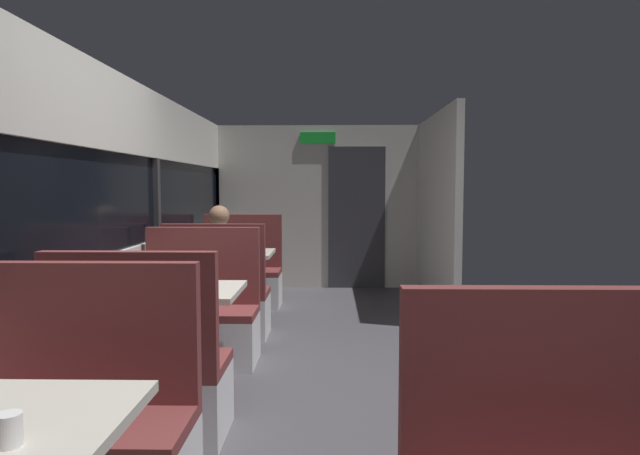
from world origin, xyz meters
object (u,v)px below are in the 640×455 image
object	(u,v)px
bench_far_window_facing_end	(218,303)
bench_far_window_facing_entry	(241,279)
coffee_cup_primary	(9,430)
dining_table_far_window	(231,261)
bench_mid_window_facing_entry	(199,322)
bench_near_window_facing_entry	(82,444)
bench_mid_window_facing_end	(141,383)
seated_passenger	(219,280)
coffee_cup_secondary	(239,246)
dining_table_mid_window	(175,303)

from	to	relation	value
bench_far_window_facing_end	bench_far_window_facing_entry	world-z (taller)	same
coffee_cup_primary	bench_far_window_facing_end	bearing A→B (deg)	93.11
dining_table_far_window	bench_mid_window_facing_entry	bearing A→B (deg)	-90.00
bench_near_window_facing_entry	bench_far_window_facing_end	distance (m)	2.91
bench_mid_window_facing_end	seated_passenger	world-z (taller)	seated_passenger
bench_near_window_facing_entry	bench_mid_window_facing_end	world-z (taller)	same
bench_mid_window_facing_entry	bench_far_window_facing_entry	size ratio (longest dim) A/B	1.00
dining_table_far_window	coffee_cup_primary	bearing A→B (deg)	-87.38
coffee_cup_secondary	bench_mid_window_facing_end	bearing A→B (deg)	-91.20
dining_table_far_window	bench_mid_window_facing_end	bearing A→B (deg)	-90.00
bench_near_window_facing_entry	bench_far_window_facing_end	bearing A→B (deg)	90.00
bench_mid_window_facing_entry	seated_passenger	xyz separation A→B (m)	(0.00, 0.83, 0.21)
coffee_cup_secondary	bench_mid_window_facing_entry	bearing A→B (deg)	-92.23
bench_near_window_facing_entry	coffee_cup_primary	world-z (taller)	bench_near_window_facing_entry
bench_near_window_facing_entry	bench_far_window_facing_entry	distance (m)	4.31
bench_mid_window_facing_end	dining_table_far_window	distance (m)	2.87
bench_far_window_facing_end	seated_passenger	xyz separation A→B (m)	(0.00, 0.07, 0.21)
bench_far_window_facing_entry	coffee_cup_secondary	bearing A→B (deg)	-83.12
bench_far_window_facing_entry	bench_mid_window_facing_entry	bearing A→B (deg)	-90.00
bench_mid_window_facing_entry	bench_far_window_facing_end	size ratio (longest dim) A/B	1.00
bench_far_window_facing_entry	coffee_cup_primary	distance (m)	5.19
bench_mid_window_facing_entry	bench_mid_window_facing_end	bearing A→B (deg)	-90.00
bench_near_window_facing_entry	bench_far_window_facing_entry	world-z (taller)	same
bench_near_window_facing_entry	bench_mid_window_facing_entry	xyz separation A→B (m)	(0.00, 2.15, 0.00)
bench_near_window_facing_entry	dining_table_far_window	bearing A→B (deg)	90.00
bench_near_window_facing_entry	coffee_cup_secondary	distance (m)	3.81
bench_mid_window_facing_entry	dining_table_far_window	xyz separation A→B (m)	(0.00, 1.45, 0.31)
bench_near_window_facing_entry	seated_passenger	size ratio (longest dim) A/B	0.87
bench_near_window_facing_entry	bench_mid_window_facing_end	size ratio (longest dim) A/B	1.00
bench_mid_window_facing_entry	coffee_cup_secondary	bearing A→B (deg)	87.77
bench_far_window_facing_end	seated_passenger	size ratio (longest dim) A/B	0.87
dining_table_far_window	coffee_cup_secondary	size ratio (longest dim) A/B	10.00
dining_table_mid_window	seated_passenger	world-z (taller)	seated_passenger
bench_far_window_facing_entry	seated_passenger	xyz separation A→B (m)	(0.00, -1.33, 0.21)
bench_mid_window_facing_end	bench_near_window_facing_entry	bearing A→B (deg)	-90.00
bench_near_window_facing_entry	coffee_cup_secondary	size ratio (longest dim) A/B	12.22
bench_mid_window_facing_entry	bench_far_window_facing_end	distance (m)	0.75
bench_far_window_facing_end	seated_passenger	distance (m)	0.22
bench_mid_window_facing_end	coffee_cup_secondary	xyz separation A→B (m)	(0.06, 3.03, 0.46)
dining_table_far_window	bench_far_window_facing_entry	distance (m)	0.77
dining_table_mid_window	seated_passenger	xyz separation A→B (m)	(0.00, 1.53, -0.10)
bench_mid_window_facing_end	coffee_cup_primary	size ratio (longest dim) A/B	12.22
bench_mid_window_facing_end	coffee_cup_primary	distance (m)	1.69
bench_far_window_facing_entry	dining_table_mid_window	bearing A→B (deg)	-90.00
bench_far_window_facing_entry	bench_mid_window_facing_end	bearing A→B (deg)	-90.00
bench_near_window_facing_entry	coffee_cup_primary	distance (m)	1.00
bench_near_window_facing_entry	bench_mid_window_facing_end	xyz separation A→B (m)	(0.00, 0.75, 0.00)
bench_mid_window_facing_end	bench_far_window_facing_entry	xyz separation A→B (m)	(0.00, 3.55, 0.00)
seated_passenger	coffee_cup_secondary	size ratio (longest dim) A/B	14.00
bench_near_window_facing_entry	seated_passenger	world-z (taller)	seated_passenger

